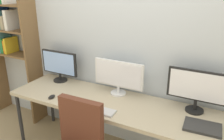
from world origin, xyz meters
The scene contains 9 objects.
wall_back centered at (0.00, 1.02, 1.30)m, with size 4.75×0.10×2.60m.
desk centered at (0.00, 0.60, 0.69)m, with size 2.35×0.68×0.74m.
bookshelf centered at (-1.79, 0.83, 1.31)m, with size 0.83×0.28×1.98m.
monitor_left centered at (-0.85, 0.81, 0.96)m, with size 0.53×0.18×0.40m.
monitor_center centered at (0.00, 0.81, 0.96)m, with size 0.60×0.18×0.40m.
monitor_right centered at (0.85, 0.81, 0.99)m, with size 0.58×0.18×0.43m.
keyboard_main centered at (0.00, 0.37, 0.75)m, with size 0.33×0.13×0.02m, color silver.
computer_mouse centered at (-0.62, 0.37, 0.76)m, with size 0.06×0.10×0.03m, color black.
laptop_closed centered at (0.97, 0.53, 0.75)m, with size 0.32×0.22×0.02m, color #2D2D2D.
Camera 1 is at (1.06, -1.39, 1.95)m, focal length 37.22 mm.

